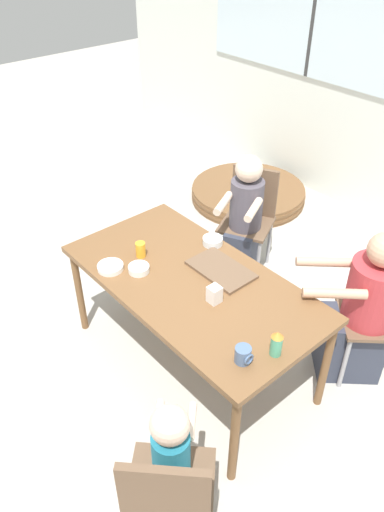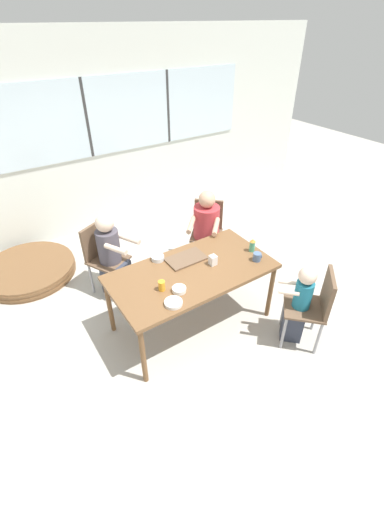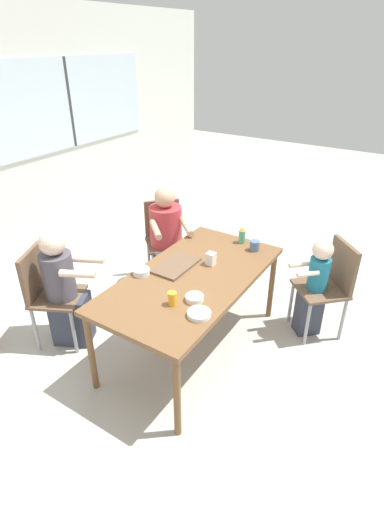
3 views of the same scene
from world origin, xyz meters
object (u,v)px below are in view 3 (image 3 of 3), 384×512
(chair_for_man_blue_shirt, at_px, (164,233))
(milk_carton_small, at_px, (211,259))
(chair_for_toddler, at_px, (331,280))
(bowl_cereal, at_px, (141,272))
(person_man_blue_shirt, at_px, (167,244))
(person_toddler, at_px, (314,289))
(sippy_cup, at_px, (242,235))
(coffee_mug, at_px, (255,246))
(bowl_white_shallow, at_px, (195,298))
(chair_for_woman_green_shirt, at_px, (46,288))
(bowl_fruit, at_px, (199,314))
(juice_glass, at_px, (172,299))
(person_woman_green_shirt, at_px, (65,292))

(chair_for_man_blue_shirt, height_order, milk_carton_small, chair_for_man_blue_shirt)
(chair_for_toddler, height_order, bowl_cereal, chair_for_toddler)
(person_man_blue_shirt, relative_size, milk_carton_small, 10.36)
(person_toddler, distance_m, sippy_cup, 0.80)
(chair_for_man_blue_shirt, distance_m, coffee_mug, 1.19)
(chair_for_toddler, height_order, person_toddler, person_toddler)
(milk_carton_small, xyz_separation_m, bowl_white_shallow, (-0.52, -0.17, -0.03))
(chair_for_woman_green_shirt, relative_size, person_man_blue_shirt, 0.80)
(chair_for_toddler, xyz_separation_m, milk_carton_small, (-0.64, 0.86, 0.26))
(bowl_fruit, bearing_deg, milk_carton_small, 23.79)
(bowl_white_shallow, bearing_deg, chair_for_man_blue_shirt, 44.34)
(person_man_blue_shirt, xyz_separation_m, coffee_mug, (-0.07, -1.02, 0.30))
(chair_for_woman_green_shirt, distance_m, juice_glass, 1.25)
(person_woman_green_shirt, height_order, sippy_cup, person_woman_green_shirt)
(coffee_mug, bearing_deg, chair_for_woman_green_shirt, 132.23)
(chair_for_woman_green_shirt, height_order, bowl_fruit, chair_for_woman_green_shirt)
(chair_for_toddler, height_order, juice_glass, chair_for_toddler)
(chair_for_man_blue_shirt, xyz_separation_m, chair_for_toddler, (0.02, -1.81, 0.00))
(chair_for_woman_green_shirt, bearing_deg, person_man_blue_shirt, 139.10)
(person_woman_green_shirt, xyz_separation_m, sippy_cup, (1.23, -1.05, 0.31))
(coffee_mug, xyz_separation_m, bowl_cereal, (-0.87, 0.59, -0.02))
(person_man_blue_shirt, bearing_deg, chair_for_man_blue_shirt, -90.00)
(chair_for_woman_green_shirt, bearing_deg, bowl_cereal, 88.73)
(milk_carton_small, bearing_deg, sippy_cup, -4.34)
(milk_carton_small, distance_m, bowl_cereal, 0.59)
(chair_for_man_blue_shirt, bearing_deg, chair_for_woman_green_shirt, 34.94)
(juice_glass, distance_m, milk_carton_small, 0.64)
(sippy_cup, bearing_deg, person_woman_green_shirt, 139.61)
(milk_carton_small, bearing_deg, chair_for_woman_green_shirt, 124.68)
(chair_for_woman_green_shirt, xyz_separation_m, milk_carton_small, (0.80, -1.15, 0.26))
(chair_for_woman_green_shirt, xyz_separation_m, juice_glass, (0.16, -1.21, 0.26))
(milk_carton_small, bearing_deg, person_man_blue_shirt, 58.49)
(person_man_blue_shirt, xyz_separation_m, person_toddler, (0.03, -1.57, -0.02))
(chair_for_toddler, relative_size, person_toddler, 0.94)
(person_woman_green_shirt, distance_m, juice_glass, 1.11)
(person_man_blue_shirt, height_order, bowl_fruit, person_man_blue_shirt)
(chair_for_man_blue_shirt, relative_size, bowl_fruit, 5.39)
(person_woman_green_shirt, bearing_deg, person_man_blue_shirt, 144.75)
(bowl_white_shallow, bearing_deg, bowl_cereal, 81.87)
(chair_for_toddler, bearing_deg, milk_carton_small, 82.18)
(sippy_cup, xyz_separation_m, juice_glass, (-1.15, -0.02, -0.03))
(sippy_cup, distance_m, bowl_white_shallow, 1.03)
(coffee_mug, bearing_deg, person_man_blue_shirt, 85.94)
(chair_for_woman_green_shirt, xyz_separation_m, bowl_cereal, (0.36, -0.76, 0.23))
(chair_for_woman_green_shirt, height_order, coffee_mug, chair_for_woman_green_shirt)
(chair_for_toddler, relative_size, milk_carton_small, 8.30)
(person_woman_green_shirt, distance_m, bowl_white_shallow, 1.22)
(person_toddler, distance_m, milk_carton_small, 0.98)
(person_toddler, xyz_separation_m, bowl_white_shallow, (-1.05, 0.59, 0.30))
(person_man_blue_shirt, bearing_deg, chair_for_toddler, 137.87)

